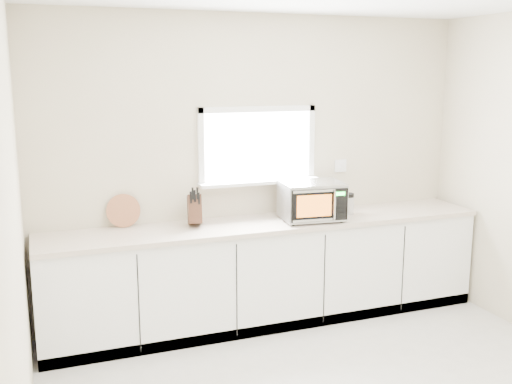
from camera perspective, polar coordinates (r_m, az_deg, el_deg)
name	(u,v)px	position (r m, az deg, el deg)	size (l,w,h in m)	color
back_wall	(257,166)	(5.41, 0.08, 2.50)	(4.00, 0.17, 2.70)	beige
cabinets	(269,273)	(5.36, 1.20, -7.77)	(3.92, 0.60, 0.88)	white
countertop	(269,224)	(5.22, 1.26, -3.02)	(3.92, 0.64, 0.04)	beige
microwave	(312,200)	(5.25, 5.35, -0.78)	(0.56, 0.47, 0.34)	black
knife_block	(195,209)	(5.06, -5.88, -1.61)	(0.15, 0.25, 0.34)	#422417
cutting_board	(123,211)	(5.12, -12.52, -1.75)	(0.28, 0.28, 0.02)	#A86041
coffee_grinder	(348,203)	(5.53, 8.73, -1.09)	(0.12, 0.12, 0.20)	#AAADB2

